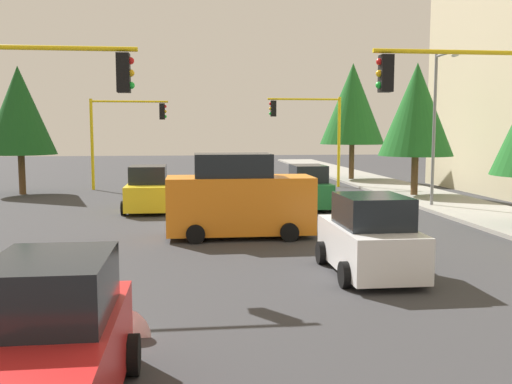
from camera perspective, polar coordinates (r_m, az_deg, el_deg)
name	(u,v)px	position (r m, az deg, el deg)	size (l,w,h in m)	color
ground_plane	(239,227)	(20.87, -1.77, -3.51)	(120.00, 120.00, 0.00)	#353538
sidewalk_kerb	(449,203)	(28.49, 18.85, -1.07)	(80.00, 4.00, 0.15)	gray
lane_arrow_near	(115,350)	(9.72, -14.07, -15.21)	(2.40, 1.10, 1.10)	silver
traffic_signal_far_left	(311,123)	(35.29, 5.52, 6.90)	(0.36, 4.59, 5.58)	yellow
traffic_signal_near_left	(470,111)	(16.31, 20.74, 7.68)	(0.36, 4.59, 5.73)	yellow
traffic_signal_far_right	(123,125)	(34.71, -13.22, 6.56)	(0.36, 4.59, 5.38)	yellow
traffic_signal_near_right	(27,110)	(15.02, -22.10, 7.63)	(0.36, 4.59, 5.67)	yellow
street_lamp_curbside	(438,112)	(26.49, 17.91, 7.70)	(2.15, 0.28, 7.00)	slate
tree_roadside_mid	(417,110)	(30.84, 15.88, 7.98)	(3.85, 3.85, 7.02)	brown
tree_roadside_far	(353,104)	(40.14, 9.71, 8.74)	(4.45, 4.45, 8.14)	brown
tree_opposite_side	(19,111)	(33.80, -22.77, 7.58)	(3.86, 3.86, 7.03)	brown
delivery_van_orange	(239,199)	(18.69, -1.73, -0.67)	(2.22, 4.80, 2.77)	orange
car_yellow	(148,190)	(25.34, -10.80, 0.16)	(3.94, 2.08, 1.98)	yellow
car_white	(370,238)	(14.17, 11.40, -4.60)	(3.72, 2.05, 1.98)	white
car_red	(51,346)	(7.62, -19.95, -14.38)	(3.64, 1.92, 1.98)	red
car_green	(307,188)	(25.88, 5.19, 0.37)	(3.97, 1.94, 1.98)	#1E7238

